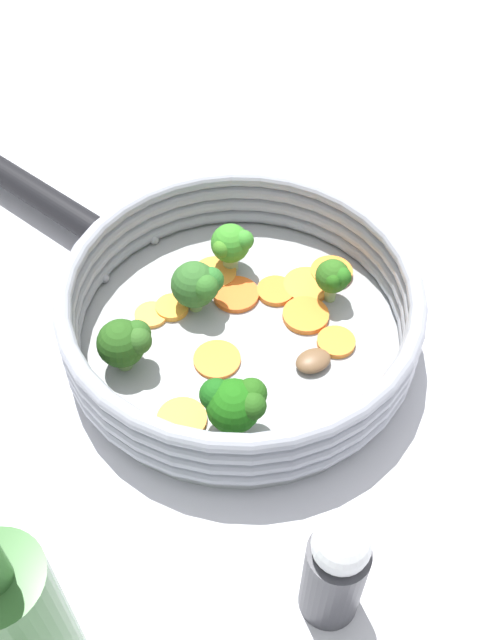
{
  "coord_description": "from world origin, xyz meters",
  "views": [
    {
      "loc": [
        -0.36,
        0.17,
        0.5
      ],
      "look_at": [
        0.0,
        0.0,
        0.03
      ],
      "focal_mm": 42.0,
      "sensor_mm": 36.0,
      "label": 1
    }
  ],
  "objects_px": {
    "carrot_slice_8": "(151,315)",
    "broccoli_floret_1": "(235,404)",
    "carrot_slice_3": "(276,291)",
    "carrot_slice_10": "(182,419)",
    "carrot_slice_1": "(331,272)",
    "mushroom_piece_1": "(313,361)",
    "carrot_slice_0": "(217,359)",
    "broccoli_floret_4": "(125,342)",
    "salt_shaker": "(335,570)",
    "mushroom_piece_0": "(128,338)",
    "oil_bottle": "(30,636)",
    "carrot_slice_2": "(307,286)",
    "carrot_slice_4": "(306,315)",
    "carrot_slice_7": "(236,294)",
    "carrot_slice_9": "(336,342)",
    "broccoli_floret_2": "(231,245)",
    "broccoli_floret_3": "(198,285)",
    "broccoli_floret_0": "(333,276)",
    "carrot_slice_6": "(172,308)",
    "carrot_slice_5": "(215,274)",
    "skillet": "(240,337)"
  },
  "relations": [
    {
      "from": "carrot_slice_9",
      "to": "carrot_slice_4",
      "type": "bearing_deg",
      "value": 13.54
    },
    {
      "from": "carrot_slice_0",
      "to": "broccoli_floret_2",
      "type": "xyz_separation_m",
      "value": [
        0.09,
        -0.05,
        0.03
      ]
    },
    {
      "from": "carrot_slice_1",
      "to": "mushroom_piece_0",
      "type": "height_order",
      "value": "mushroom_piece_0"
    },
    {
      "from": "carrot_slice_3",
      "to": "broccoli_floret_0",
      "type": "xyz_separation_m",
      "value": [
        -0.03,
        -0.04,
        0.03
      ]
    },
    {
      "from": "oil_bottle",
      "to": "skillet",
      "type": "bearing_deg",
      "value": -47.82
    },
    {
      "from": "salt_shaker",
      "to": "carrot_slice_1",
      "type": "bearing_deg",
      "value": -30.29
    },
    {
      "from": "carrot_slice_9",
      "to": "carrot_slice_3",
      "type": "bearing_deg",
      "value": 14.48
    },
    {
      "from": "broccoli_floret_2",
      "to": "broccoli_floret_3",
      "type": "xyz_separation_m",
      "value": [
        -0.03,
        0.05,
        -0.0
      ]
    },
    {
      "from": "broccoli_floret_1",
      "to": "carrot_slice_4",
      "type": "bearing_deg",
      "value": -53.88
    },
    {
      "from": "carrot_slice_3",
      "to": "carrot_slice_2",
      "type": "bearing_deg",
      "value": -102.36
    },
    {
      "from": "carrot_slice_7",
      "to": "mushroom_piece_0",
      "type": "bearing_deg",
      "value": 94.76
    },
    {
      "from": "carrot_slice_5",
      "to": "carrot_slice_10",
      "type": "distance_m",
      "value": 0.15
    },
    {
      "from": "carrot_slice_0",
      "to": "broccoli_floret_1",
      "type": "distance_m",
      "value": 0.07
    },
    {
      "from": "carrot_slice_3",
      "to": "broccoli_floret_3",
      "type": "height_order",
      "value": "broccoli_floret_3"
    },
    {
      "from": "carrot_slice_4",
      "to": "carrot_slice_10",
      "type": "bearing_deg",
      "value": 110.51
    },
    {
      "from": "broccoli_floret_4",
      "to": "salt_shaker",
      "type": "height_order",
      "value": "salt_shaker"
    },
    {
      "from": "carrot_slice_0",
      "to": "carrot_slice_9",
      "type": "bearing_deg",
      "value": -105.45
    },
    {
      "from": "carrot_slice_8",
      "to": "broccoli_floret_1",
      "type": "height_order",
      "value": "broccoli_floret_1"
    },
    {
      "from": "broccoli_floret_1",
      "to": "oil_bottle",
      "type": "height_order",
      "value": "oil_bottle"
    },
    {
      "from": "carrot_slice_0",
      "to": "carrot_slice_1",
      "type": "height_order",
      "value": "carrot_slice_1"
    },
    {
      "from": "carrot_slice_10",
      "to": "broccoli_floret_2",
      "type": "bearing_deg",
      "value": -38.25
    },
    {
      "from": "carrot_slice_7",
      "to": "carrot_slice_9",
      "type": "xyz_separation_m",
      "value": [
        -0.08,
        -0.05,
        0.0
      ]
    },
    {
      "from": "carrot_slice_6",
      "to": "broccoli_floret_4",
      "type": "distance_m",
      "value": 0.07
    },
    {
      "from": "carrot_slice_1",
      "to": "mushroom_piece_1",
      "type": "height_order",
      "value": "mushroom_piece_1"
    },
    {
      "from": "carrot_slice_6",
      "to": "carrot_slice_7",
      "type": "bearing_deg",
      "value": -99.52
    },
    {
      "from": "mushroom_piece_1",
      "to": "carrot_slice_10",
      "type": "bearing_deg",
      "value": 91.58
    },
    {
      "from": "carrot_slice_6",
      "to": "oil_bottle",
      "type": "distance_m",
      "value": 0.31
    },
    {
      "from": "carrot_slice_2",
      "to": "carrot_slice_4",
      "type": "bearing_deg",
      "value": 149.55
    },
    {
      "from": "carrot_slice_3",
      "to": "carrot_slice_10",
      "type": "relative_size",
      "value": 0.86
    },
    {
      "from": "broccoli_floret_3",
      "to": "carrot_slice_1",
      "type": "bearing_deg",
      "value": -96.61
    },
    {
      "from": "carrot_slice_4",
      "to": "skillet",
      "type": "bearing_deg",
      "value": 80.11
    },
    {
      "from": "broccoli_floret_2",
      "to": "skillet",
      "type": "bearing_deg",
      "value": 160.49
    },
    {
      "from": "carrot_slice_1",
      "to": "broccoli_floret_0",
      "type": "xyz_separation_m",
      "value": [
        -0.02,
        0.02,
        0.03
      ]
    },
    {
      "from": "carrot_slice_5",
      "to": "broccoli_floret_2",
      "type": "relative_size",
      "value": 0.81
    },
    {
      "from": "carrot_slice_2",
      "to": "carrot_slice_7",
      "type": "height_order",
      "value": "same"
    },
    {
      "from": "carrot_slice_4",
      "to": "carrot_slice_8",
      "type": "relative_size",
      "value": 1.4
    },
    {
      "from": "broccoli_floret_1",
      "to": "oil_bottle",
      "type": "xyz_separation_m",
      "value": [
        -0.11,
        0.17,
        0.04
      ]
    },
    {
      "from": "carrot_slice_10",
      "to": "mushroom_piece_0",
      "type": "bearing_deg",
      "value": 6.54
    },
    {
      "from": "carrot_slice_0",
      "to": "carrot_slice_8",
      "type": "relative_size",
      "value": 1.37
    },
    {
      "from": "carrot_slice_8",
      "to": "carrot_slice_10",
      "type": "height_order",
      "value": "same"
    },
    {
      "from": "mushroom_piece_0",
      "to": "salt_shaker",
      "type": "distance_m",
      "value": 0.26
    },
    {
      "from": "carrot_slice_4",
      "to": "carrot_slice_6",
      "type": "xyz_separation_m",
      "value": [
        0.06,
        0.1,
        0.0
      ]
    },
    {
      "from": "carrot_slice_1",
      "to": "carrot_slice_6",
      "type": "distance_m",
      "value": 0.15
    },
    {
      "from": "mushroom_piece_1",
      "to": "carrot_slice_1",
      "type": "bearing_deg",
      "value": -38.3
    },
    {
      "from": "carrot_slice_7",
      "to": "broccoli_floret_1",
      "type": "xyz_separation_m",
      "value": [
        -0.12,
        0.06,
        0.03
      ]
    },
    {
      "from": "carrot_slice_1",
      "to": "mushroom_piece_1",
      "type": "distance_m",
      "value": 0.1
    },
    {
      "from": "carrot_slice_9",
      "to": "broccoli_floret_1",
      "type": "distance_m",
      "value": 0.12
    },
    {
      "from": "carrot_slice_6",
      "to": "carrot_slice_8",
      "type": "distance_m",
      "value": 0.02
    },
    {
      "from": "broccoli_floret_4",
      "to": "carrot_slice_2",
      "type": "bearing_deg",
      "value": -85.65
    },
    {
      "from": "broccoli_floret_1",
      "to": "broccoli_floret_3",
      "type": "relative_size",
      "value": 1.07
    }
  ]
}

